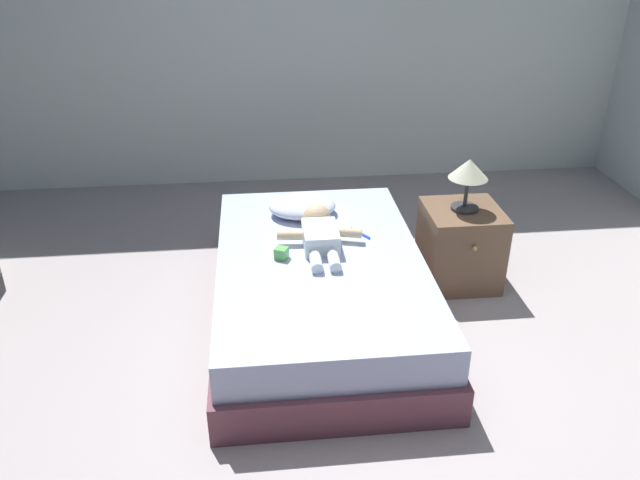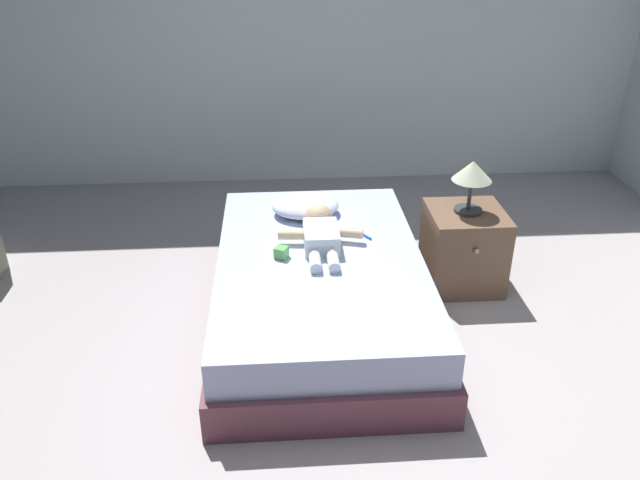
{
  "view_description": "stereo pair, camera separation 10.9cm",
  "coord_description": "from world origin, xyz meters",
  "px_view_note": "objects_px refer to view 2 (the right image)",
  "views": [
    {
      "loc": [
        -0.18,
        -2.24,
        2.1
      ],
      "look_at": [
        0.14,
        0.79,
        0.51
      ],
      "focal_mm": 35.23,
      "sensor_mm": 36.0,
      "label": 1
    },
    {
      "loc": [
        -0.07,
        -2.25,
        2.1
      ],
      "look_at": [
        0.14,
        0.79,
        0.51
      ],
      "focal_mm": 35.23,
      "sensor_mm": 36.0,
      "label": 2
    }
  ],
  "objects_px": {
    "bed": "(320,288)",
    "toothbrush": "(361,234)",
    "pillow": "(305,206)",
    "baby": "(321,232)",
    "nightstand": "(463,248)",
    "toy_block": "(281,253)",
    "lamp": "(472,174)"
  },
  "relations": [
    {
      "from": "pillow",
      "to": "baby",
      "type": "bearing_deg",
      "value": -80.07
    },
    {
      "from": "baby",
      "to": "lamp",
      "type": "xyz_separation_m",
      "value": [
        0.9,
        0.16,
        0.27
      ]
    },
    {
      "from": "toothbrush",
      "to": "nightstand",
      "type": "distance_m",
      "value": 0.68
    },
    {
      "from": "lamp",
      "to": "toy_block",
      "type": "bearing_deg",
      "value": -163.77
    },
    {
      "from": "lamp",
      "to": "toy_block",
      "type": "distance_m",
      "value": 1.21
    },
    {
      "from": "baby",
      "to": "lamp",
      "type": "height_order",
      "value": "lamp"
    },
    {
      "from": "nightstand",
      "to": "pillow",
      "type": "bearing_deg",
      "value": 166.96
    },
    {
      "from": "toothbrush",
      "to": "lamp",
      "type": "relative_size",
      "value": 0.44
    },
    {
      "from": "baby",
      "to": "toothbrush",
      "type": "distance_m",
      "value": 0.27
    },
    {
      "from": "nightstand",
      "to": "lamp",
      "type": "xyz_separation_m",
      "value": [
        0.0,
        0.0,
        0.49
      ]
    },
    {
      "from": "pillow",
      "to": "toy_block",
      "type": "height_order",
      "value": "pillow"
    },
    {
      "from": "bed",
      "to": "toothbrush",
      "type": "height_order",
      "value": "toothbrush"
    },
    {
      "from": "pillow",
      "to": "lamp",
      "type": "xyz_separation_m",
      "value": [
        0.97,
        -0.22,
        0.27
      ]
    },
    {
      "from": "baby",
      "to": "nightstand",
      "type": "distance_m",
      "value": 0.94
    },
    {
      "from": "bed",
      "to": "toy_block",
      "type": "xyz_separation_m",
      "value": [
        -0.21,
        -0.0,
        0.24
      ]
    },
    {
      "from": "pillow",
      "to": "nightstand",
      "type": "height_order",
      "value": "pillow"
    },
    {
      "from": "bed",
      "to": "toy_block",
      "type": "distance_m",
      "value": 0.32
    },
    {
      "from": "nightstand",
      "to": "toy_block",
      "type": "bearing_deg",
      "value": -163.77
    },
    {
      "from": "bed",
      "to": "toothbrush",
      "type": "relative_size",
      "value": 13.5
    },
    {
      "from": "toothbrush",
      "to": "baby",
      "type": "bearing_deg",
      "value": -162.53
    },
    {
      "from": "bed",
      "to": "baby",
      "type": "relative_size",
      "value": 3.15
    },
    {
      "from": "pillow",
      "to": "lamp",
      "type": "relative_size",
      "value": 1.3
    },
    {
      "from": "baby",
      "to": "toothbrush",
      "type": "relative_size",
      "value": 4.28
    },
    {
      "from": "toothbrush",
      "to": "pillow",
      "type": "bearing_deg",
      "value": 135.58
    },
    {
      "from": "pillow",
      "to": "nightstand",
      "type": "bearing_deg",
      "value": -13.04
    },
    {
      "from": "bed",
      "to": "nightstand",
      "type": "xyz_separation_m",
      "value": [
        0.92,
        0.32,
        0.05
      ]
    },
    {
      "from": "bed",
      "to": "toy_block",
      "type": "relative_size",
      "value": 22.09
    },
    {
      "from": "pillow",
      "to": "baby",
      "type": "distance_m",
      "value": 0.39
    },
    {
      "from": "lamp",
      "to": "nightstand",
      "type": "bearing_deg",
      "value": -90.0
    },
    {
      "from": "nightstand",
      "to": "toy_block",
      "type": "relative_size",
      "value": 5.77
    },
    {
      "from": "bed",
      "to": "pillow",
      "type": "xyz_separation_m",
      "value": [
        -0.05,
        0.55,
        0.27
      ]
    },
    {
      "from": "nightstand",
      "to": "lamp",
      "type": "relative_size",
      "value": 1.55
    }
  ]
}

